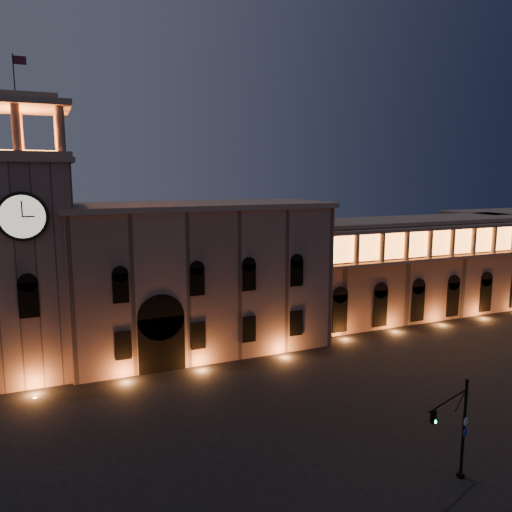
# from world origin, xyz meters

# --- Properties ---
(ground) EXTENTS (160.00, 160.00, 0.00)m
(ground) POSITION_xyz_m (0.00, 0.00, 0.00)
(ground) COLOR black
(ground) RESTS_ON ground
(government_building) EXTENTS (30.80, 12.80, 17.60)m
(government_building) POSITION_xyz_m (-2.08, 21.93, 8.77)
(government_building) COLOR #8B685B
(government_building) RESTS_ON ground
(clock_tower) EXTENTS (9.80, 9.80, 32.40)m
(clock_tower) POSITION_xyz_m (-20.50, 20.98, 12.50)
(clock_tower) COLOR #8B685B
(clock_tower) RESTS_ON ground
(colonnade_wing) EXTENTS (40.60, 11.50, 14.50)m
(colonnade_wing) POSITION_xyz_m (32.00, 23.92, 7.33)
(colonnade_wing) COLOR #866356
(colonnade_wing) RESTS_ON ground
(secondary_building) EXTENTS (20.00, 12.00, 14.00)m
(secondary_building) POSITION_xyz_m (58.00, 30.00, 7.00)
(secondary_building) COLOR #866356
(secondary_building) RESTS_ON ground
(traffic_light) EXTENTS (5.01, 1.97, 7.22)m
(traffic_light) POSITION_xyz_m (6.09, -11.18, 3.79)
(traffic_light) COLOR black
(traffic_light) RESTS_ON ground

